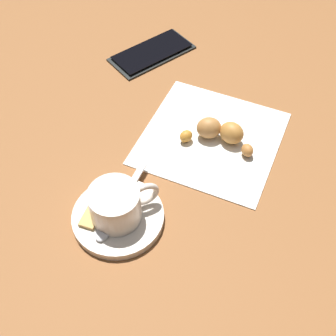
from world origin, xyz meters
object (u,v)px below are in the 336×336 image
object	(u,v)px
napkin	(211,138)
croissant	(220,132)
saucer	(118,217)
sugar_packet	(96,208)
cell_phone	(152,53)
espresso_cup	(117,205)
teaspoon	(115,213)

from	to	relation	value
napkin	croissant	bearing A→B (deg)	-83.29
saucer	sugar_packet	distance (m)	0.03
sugar_packet	cell_phone	distance (m)	0.35
espresso_cup	cell_phone	size ratio (longest dim) A/B	0.51
teaspoon	cell_phone	distance (m)	0.35
saucer	teaspoon	bearing A→B (deg)	112.89
saucer	teaspoon	size ratio (longest dim) A/B	0.88
espresso_cup	napkin	size ratio (longest dim) A/B	0.42
espresso_cup	croissant	bearing A→B (deg)	-13.69
saucer	sugar_packet	bearing A→B (deg)	105.86
sugar_packet	napkin	world-z (taller)	sugar_packet
sugar_packet	napkin	xyz separation A→B (m)	(0.20, -0.06, -0.01)
espresso_cup	cell_phone	world-z (taller)	espresso_cup
teaspoon	napkin	xyz separation A→B (m)	(0.19, -0.04, -0.01)
saucer	espresso_cup	size ratio (longest dim) A/B	1.44
croissant	teaspoon	bearing A→B (deg)	165.12
espresso_cup	croissant	distance (m)	0.20
napkin	croissant	world-z (taller)	croissant
espresso_cup	sugar_packet	world-z (taller)	espresso_cup
croissant	saucer	bearing A→B (deg)	165.99
saucer	teaspoon	distance (m)	0.01
sugar_packet	saucer	bearing A→B (deg)	93.50
croissant	cell_phone	distance (m)	0.24
croissant	cell_phone	world-z (taller)	croissant
teaspoon	espresso_cup	bearing A→B (deg)	-75.74
espresso_cup	sugar_packet	distance (m)	0.04
cell_phone	napkin	bearing A→B (deg)	-123.80
teaspoon	napkin	distance (m)	0.20
sugar_packet	cell_phone	world-z (taller)	sugar_packet
teaspoon	saucer	bearing A→B (deg)	-67.11
napkin	sugar_packet	bearing A→B (deg)	162.08
saucer	sugar_packet	xyz separation A→B (m)	(-0.01, 0.03, 0.01)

